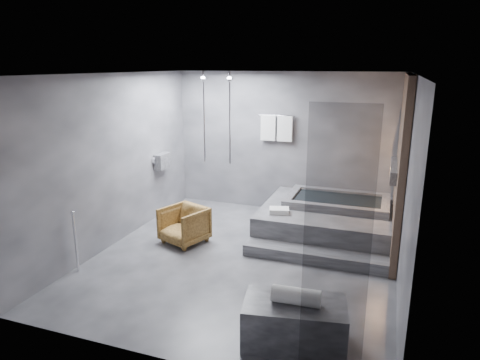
% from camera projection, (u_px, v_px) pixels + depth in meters
% --- Properties ---
extents(room, '(5.00, 5.04, 2.82)m').
position_uv_depth(room, '(275.00, 148.00, 6.30)').
color(room, '#313134').
rests_on(room, ground).
extents(tub_deck, '(2.20, 2.00, 0.50)m').
position_uv_depth(tub_deck, '(326.00, 220.00, 7.58)').
color(tub_deck, '#37373A').
rests_on(tub_deck, ground).
extents(tub_step, '(2.20, 0.36, 0.18)m').
position_uv_depth(tub_step, '(314.00, 256.00, 6.55)').
color(tub_step, '#37373A').
rests_on(tub_step, ground).
extents(concrete_bench, '(1.17, 0.77, 0.49)m').
position_uv_depth(concrete_bench, '(294.00, 323.00, 4.59)').
color(concrete_bench, '#353538').
rests_on(concrete_bench, ground).
extents(driftwood_chair, '(0.86, 0.87, 0.62)m').
position_uv_depth(driftwood_chair, '(184.00, 225.00, 7.20)').
color(driftwood_chair, '#4C3113').
rests_on(driftwood_chair, ground).
extents(rolled_towel, '(0.52, 0.21, 0.18)m').
position_uv_depth(rolled_towel, '(296.00, 296.00, 4.47)').
color(rolled_towel, white).
rests_on(rolled_towel, concrete_bench).
extents(deck_towel, '(0.38, 0.31, 0.09)m').
position_uv_depth(deck_towel, '(279.00, 211.00, 7.20)').
color(deck_towel, white).
rests_on(deck_towel, tub_deck).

